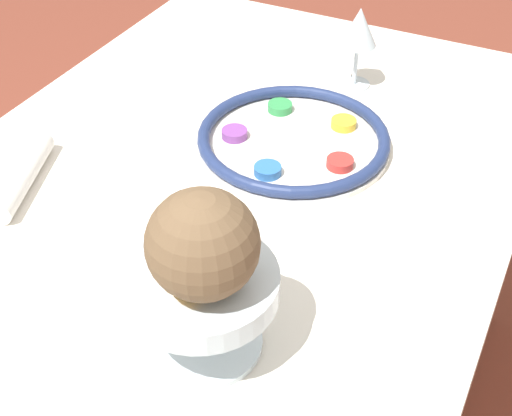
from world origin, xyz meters
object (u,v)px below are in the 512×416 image
(wine_glass, at_px, (359,30))
(coconut, at_px, (203,244))
(seder_plate, at_px, (293,139))
(orange_fruit, at_px, (194,259))
(fruit_stand, at_px, (201,294))
(napkin_roll, at_px, (22,175))

(wine_glass, bearing_deg, coconut, 5.83)
(seder_plate, bearing_deg, orange_fruit, 10.28)
(wine_glass, distance_m, orange_fruit, 0.68)
(wine_glass, height_order, orange_fruit, orange_fruit)
(fruit_stand, height_order, coconut, coconut)
(orange_fruit, relative_size, napkin_roll, 0.45)
(seder_plate, height_order, napkin_roll, napkin_roll)
(fruit_stand, bearing_deg, coconut, 47.67)
(fruit_stand, height_order, orange_fruit, orange_fruit)
(seder_plate, xyz_separation_m, orange_fruit, (0.44, 0.08, 0.14))
(fruit_stand, bearing_deg, wine_glass, -175.19)
(seder_plate, bearing_deg, wine_glass, 175.52)
(orange_fruit, bearing_deg, coconut, 139.85)
(napkin_roll, bearing_deg, orange_fruit, 67.64)
(wine_glass, relative_size, coconut, 1.26)
(orange_fruit, bearing_deg, wine_glass, -174.78)
(coconut, bearing_deg, wine_glass, -174.17)
(wine_glass, distance_m, fruit_stand, 0.66)
(seder_plate, xyz_separation_m, fruit_stand, (0.42, 0.07, 0.07))
(wine_glass, xyz_separation_m, fruit_stand, (0.66, 0.06, -0.03))
(seder_plate, distance_m, napkin_roll, 0.43)
(fruit_stand, distance_m, napkin_roll, 0.43)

